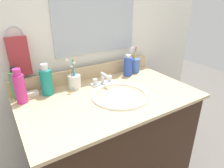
{
  "coord_description": "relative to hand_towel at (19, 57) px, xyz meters",
  "views": [
    {
      "loc": [
        -0.53,
        -0.87,
        1.28
      ],
      "look_at": [
        0.01,
        0.0,
        0.82
      ],
      "focal_mm": 31.63,
      "sensor_mm": 36.0,
      "label": 1
    }
  ],
  "objects": [
    {
      "name": "vanity_cabinet",
      "position": [
        0.41,
        -0.32,
        -0.6
      ],
      "size": [
        0.97,
        0.56,
        0.73
      ],
      "primitive_type": "cube",
      "color": "#382316",
      "rests_on": "ground_plane"
    },
    {
      "name": "countertop",
      "position": [
        0.41,
        -0.32,
        -0.23
      ],
      "size": [
        1.02,
        0.61,
        0.02
      ],
      "primitive_type": "cube",
      "color": "#D1B284",
      "rests_on": "vanity_cabinet"
    },
    {
      "name": "backsplash",
      "position": [
        0.41,
        -0.02,
        -0.17
      ],
      "size": [
        1.02,
        0.02,
        0.09
      ],
      "primitive_type": "cube",
      "color": "#D1B284",
      "rests_on": "countertop"
    },
    {
      "name": "back_wall",
      "position": [
        0.41,
        0.04,
        -0.32
      ],
      "size": [
        2.12,
        0.04,
        1.3
      ],
      "primitive_type": "cube",
      "color": "white",
      "rests_on": "ground_plane"
    },
    {
      "name": "mirror_panel",
      "position": [
        0.51,
        0.02,
        0.23
      ],
      "size": [
        0.6,
        0.01,
        0.56
      ],
      "primitive_type": "cube",
      "color": "#B2BCC6"
    },
    {
      "name": "towel_ring",
      "position": [
        0.0,
        0.02,
        0.12
      ],
      "size": [
        0.1,
        0.01,
        0.1
      ],
      "primitive_type": "torus",
      "rotation": [
        1.57,
        0.0,
        0.0
      ],
      "color": "silver"
    },
    {
      "name": "hand_towel",
      "position": [
        0.0,
        0.0,
        0.0
      ],
      "size": [
        0.11,
        0.04,
        0.22
      ],
      "primitive_type": "cube",
      "color": "#A53338"
    },
    {
      "name": "sink_basin",
      "position": [
        0.45,
        -0.35,
        -0.25
      ],
      "size": [
        0.34,
        0.34,
        0.11
      ],
      "color": "white",
      "rests_on": "countertop"
    },
    {
      "name": "faucet",
      "position": [
        0.45,
        -0.16,
        -0.19
      ],
      "size": [
        0.16,
        0.1,
        0.08
      ],
      "color": "silver",
      "rests_on": "countertop"
    },
    {
      "name": "bottle_shampoo_blue",
      "position": [
        0.68,
        -0.12,
        -0.15
      ],
      "size": [
        0.06,
        0.06,
        0.16
      ],
      "color": "#2D4CB2",
      "rests_on": "countertop"
    },
    {
      "name": "bottle_toner_green",
      "position": [
        -0.05,
        -0.06,
        -0.14
      ],
      "size": [
        0.06,
        0.06,
        0.19
      ],
      "color": "#4C9E4C",
      "rests_on": "countertop"
    },
    {
      "name": "bottle_soap_pink",
      "position": [
        -0.04,
        -0.13,
        -0.13
      ],
      "size": [
        0.06,
        0.06,
        0.19
      ],
      "color": "#D8338C",
      "rests_on": "countertop"
    },
    {
      "name": "bottle_mouthwash_teal",
      "position": [
        0.11,
        -0.11,
        -0.14
      ],
      "size": [
        0.07,
        0.07,
        0.19
      ],
      "color": "teal",
      "rests_on": "countertop"
    },
    {
      "name": "cup_blue_plastic",
      "position": [
        0.77,
        -0.08,
        -0.16
      ],
      "size": [
        0.09,
        0.09,
        0.2
      ],
      "color": "#3F66B7",
      "rests_on": "countertop"
    },
    {
      "name": "cup_white_ceramic",
      "position": [
        0.27,
        -0.11,
        -0.17
      ],
      "size": [
        0.08,
        0.08,
        0.19
      ],
      "color": "white",
      "rests_on": "countertop"
    },
    {
      "name": "soap_bar",
      "position": [
        0.03,
        -0.07,
        -0.21
      ],
      "size": [
        0.06,
        0.04,
        0.02
      ],
      "primitive_type": "cube",
      "color": "white",
      "rests_on": "countertop"
    }
  ]
}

